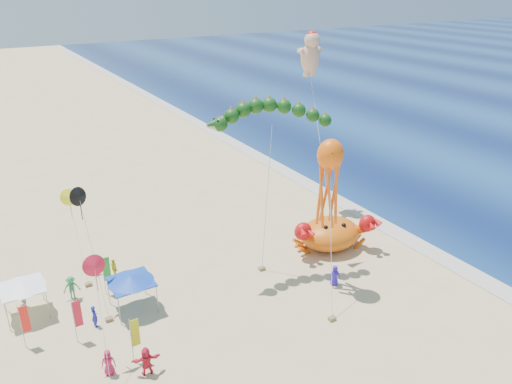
{
  "coord_description": "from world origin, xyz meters",
  "views": [
    {
      "loc": [
        -19.99,
        -28.22,
        21.69
      ],
      "look_at": [
        -2.0,
        2.0,
        6.5
      ],
      "focal_mm": 35.0,
      "sensor_mm": 36.0,
      "label": 1
    }
  ],
  "objects_px": {
    "canopy_blue": "(131,279)",
    "canopy_white": "(22,285)",
    "octopus_kite": "(329,177)",
    "crab_inflatable": "(331,233)",
    "dragon_kite": "(271,119)",
    "cherub_kite": "(311,53)"
  },
  "relations": [
    {
      "from": "canopy_blue",
      "to": "canopy_white",
      "type": "relative_size",
      "value": 1.05
    },
    {
      "from": "octopus_kite",
      "to": "canopy_white",
      "type": "bearing_deg",
      "value": 160.54
    },
    {
      "from": "octopus_kite",
      "to": "cherub_kite",
      "type": "bearing_deg",
      "value": 59.47
    },
    {
      "from": "crab_inflatable",
      "to": "canopy_white",
      "type": "distance_m",
      "value": 24.36
    },
    {
      "from": "canopy_blue",
      "to": "crab_inflatable",
      "type": "bearing_deg",
      "value": -0.75
    },
    {
      "from": "dragon_kite",
      "to": "octopus_kite",
      "type": "relative_size",
      "value": 1.16
    },
    {
      "from": "dragon_kite",
      "to": "cherub_kite",
      "type": "distance_m",
      "value": 13.36
    },
    {
      "from": "crab_inflatable",
      "to": "octopus_kite",
      "type": "bearing_deg",
      "value": -134.51
    },
    {
      "from": "canopy_blue",
      "to": "cherub_kite",
      "type": "bearing_deg",
      "value": 22.33
    },
    {
      "from": "canopy_blue",
      "to": "canopy_white",
      "type": "height_order",
      "value": "same"
    },
    {
      "from": "dragon_kite",
      "to": "canopy_white",
      "type": "relative_size",
      "value": 4.37
    },
    {
      "from": "canopy_white",
      "to": "cherub_kite",
      "type": "bearing_deg",
      "value": 11.42
    },
    {
      "from": "crab_inflatable",
      "to": "dragon_kite",
      "type": "height_order",
      "value": "dragon_kite"
    },
    {
      "from": "crab_inflatable",
      "to": "cherub_kite",
      "type": "xyz_separation_m",
      "value": [
        3.78,
        8.97,
        13.76
      ]
    },
    {
      "from": "cherub_kite",
      "to": "canopy_blue",
      "type": "relative_size",
      "value": 5.38
    },
    {
      "from": "dragon_kite",
      "to": "canopy_white",
      "type": "distance_m",
      "value": 20.76
    },
    {
      "from": "crab_inflatable",
      "to": "canopy_blue",
      "type": "relative_size",
      "value": 2.29
    },
    {
      "from": "canopy_blue",
      "to": "canopy_white",
      "type": "xyz_separation_m",
      "value": [
        -6.6,
        3.11,
        -0.0
      ]
    },
    {
      "from": "octopus_kite",
      "to": "canopy_blue",
      "type": "xyz_separation_m",
      "value": [
        -13.72,
        4.07,
        -6.26
      ]
    },
    {
      "from": "dragon_kite",
      "to": "crab_inflatable",
      "type": "bearing_deg",
      "value": -3.9
    },
    {
      "from": "crab_inflatable",
      "to": "canopy_white",
      "type": "relative_size",
      "value": 2.4
    },
    {
      "from": "cherub_kite",
      "to": "octopus_kite",
      "type": "xyz_separation_m",
      "value": [
        -7.56,
        -12.82,
        -6.47
      ]
    }
  ]
}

